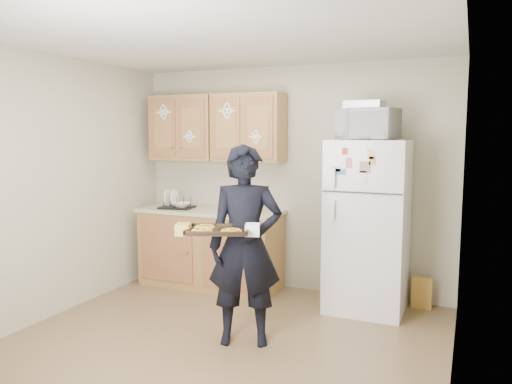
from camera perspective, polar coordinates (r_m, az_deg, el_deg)
floor at (r=4.33m, az=-4.59°, el=-17.35°), size 3.60×3.60×0.00m
ceiling at (r=4.02m, az=-4.94°, el=17.27°), size 3.60×3.60×0.00m
wall_back at (r=5.62m, az=3.92°, el=1.48°), size 3.60×0.04×2.50m
wall_front at (r=2.56m, az=-24.18°, el=-5.41°), size 3.60×0.04×2.50m
wall_left at (r=5.08m, az=-22.96°, el=0.40°), size 0.04×3.60×2.50m
wall_right at (r=3.52m, az=22.08°, el=-2.15°), size 0.04×3.60×2.50m
refrigerator at (r=5.08m, az=12.65°, el=-3.80°), size 0.75×0.70×1.70m
base_cabinet at (r=5.81m, az=-5.19°, el=-6.56°), size 1.60×0.60×0.86m
countertop at (r=5.72m, az=-5.24°, el=-2.18°), size 1.64×0.64×0.04m
upper_cab_left at (r=5.97m, az=-8.11°, el=7.25°), size 0.80×0.33×0.75m
upper_cab_right at (r=5.59m, az=-0.86°, el=7.36°), size 0.80×0.33×0.75m
cereal_box at (r=5.41m, az=18.41°, el=-10.86°), size 0.20×0.07×0.32m
person at (r=4.17m, az=-1.24°, el=-6.13°), size 0.71×0.59×1.67m
baking_tray at (r=3.93m, az=-4.39°, el=-4.42°), size 0.58×0.51×0.04m
pizza_front_left at (r=3.87m, az=-6.21°, el=-4.37°), size 0.16×0.16×0.02m
pizza_front_right at (r=3.84m, az=-2.85°, el=-4.42°), size 0.16×0.16×0.02m
pizza_back_left at (r=4.02m, az=-5.87°, el=-3.93°), size 0.16×0.16×0.02m
microwave at (r=4.95m, az=12.66°, el=7.57°), size 0.60×0.47×0.30m
foil_pan at (r=4.99m, az=12.31°, el=9.72°), size 0.38×0.28×0.08m
dish_rack at (r=5.84m, az=-9.02°, el=-1.12°), size 0.41×0.33×0.15m
bowl at (r=5.81m, az=-8.43°, el=-1.46°), size 0.21×0.21×0.05m
soap_bottle at (r=5.35m, az=-0.07°, el=-1.56°), size 0.10×0.10×0.18m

